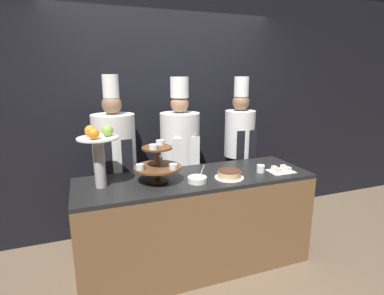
% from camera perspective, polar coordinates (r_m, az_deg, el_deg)
% --- Properties ---
extents(ground_plane, '(14.00, 14.00, 0.00)m').
position_cam_1_polar(ground_plane, '(2.92, 3.34, -24.85)').
color(ground_plane, brown).
extents(wall_back, '(10.00, 0.06, 2.80)m').
position_cam_1_polar(wall_back, '(3.52, -4.76, 6.89)').
color(wall_back, black).
rests_on(wall_back, ground_plane).
extents(buffet_counter, '(2.15, 0.69, 0.91)m').
position_cam_1_polar(buffet_counter, '(2.94, 0.70, -13.93)').
color(buffet_counter, brown).
rests_on(buffet_counter, ground_plane).
extents(tiered_stand, '(0.41, 0.41, 0.35)m').
position_cam_1_polar(tiered_stand, '(2.59, -6.60, -2.93)').
color(tiered_stand, brown).
rests_on(tiered_stand, buffet_counter).
extents(fruit_pedestal, '(0.33, 0.33, 0.52)m').
position_cam_1_polar(fruit_pedestal, '(2.52, -17.37, -0.07)').
color(fruit_pedestal, '#B2ADA8').
rests_on(fruit_pedestal, buffet_counter).
extents(cake_round, '(0.26, 0.26, 0.07)m').
position_cam_1_polar(cake_round, '(2.72, 7.11, -5.11)').
color(cake_round, white).
rests_on(cake_round, buffet_counter).
extents(cup_white, '(0.07, 0.07, 0.07)m').
position_cam_1_polar(cup_white, '(2.93, 12.94, -3.96)').
color(cup_white, white).
rests_on(cup_white, buffet_counter).
extents(cake_square_tray, '(0.24, 0.18, 0.05)m').
position_cam_1_polar(cake_square_tray, '(3.00, 16.60, -4.11)').
color(cake_square_tray, white).
rests_on(cake_square_tray, buffet_counter).
extents(serving_bowl_near, '(0.17, 0.17, 0.15)m').
position_cam_1_polar(serving_bowl_near, '(2.60, 0.99, -6.11)').
color(serving_bowl_near, white).
rests_on(serving_bowl_near, buffet_counter).
extents(chef_left, '(0.42, 0.42, 1.82)m').
position_cam_1_polar(chef_left, '(3.10, -14.40, -2.41)').
color(chef_left, '#38332D').
rests_on(chef_left, ground_plane).
extents(chef_center_left, '(0.42, 0.42, 1.80)m').
position_cam_1_polar(chef_center_left, '(3.24, -2.27, -1.34)').
color(chef_center_left, black).
rests_on(chef_center_left, ground_plane).
extents(chef_center_right, '(0.34, 0.34, 1.80)m').
position_cam_1_polar(chef_center_right, '(3.51, 8.97, 0.01)').
color(chef_center_right, black).
rests_on(chef_center_right, ground_plane).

